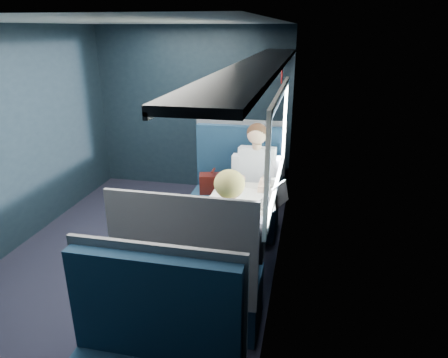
% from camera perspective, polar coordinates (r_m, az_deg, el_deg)
% --- Properties ---
extents(ground, '(2.80, 4.20, 0.01)m').
position_cam_1_polar(ground, '(4.35, -11.88, -10.94)').
color(ground, black).
extents(room_shell, '(3.00, 4.40, 2.40)m').
position_cam_1_polar(room_shell, '(3.79, -13.21, 8.45)').
color(room_shell, black).
rests_on(room_shell, ground).
extents(table, '(0.62, 1.00, 0.74)m').
position_cam_1_polar(table, '(3.76, 1.98, -4.24)').
color(table, '#54565E').
rests_on(table, ground).
extents(seat_bay_near, '(1.04, 0.62, 1.26)m').
position_cam_1_polar(seat_bay_near, '(4.67, 1.51, -2.30)').
color(seat_bay_near, '#0C2036').
rests_on(seat_bay_near, ground).
extents(seat_bay_far, '(1.04, 0.62, 1.26)m').
position_cam_1_polar(seat_bay_far, '(3.18, -4.30, -14.59)').
color(seat_bay_far, '#0C2036').
rests_on(seat_bay_far, ground).
extents(seat_row_front, '(1.04, 0.51, 1.16)m').
position_cam_1_polar(seat_row_front, '(5.52, 3.37, 1.28)').
color(seat_row_front, '#0C2036').
rests_on(seat_row_front, ground).
extents(man, '(0.53, 0.56, 1.32)m').
position_cam_1_polar(man, '(4.37, 4.48, 0.15)').
color(man, black).
rests_on(man, ground).
extents(woman, '(0.53, 0.56, 1.32)m').
position_cam_1_polar(woman, '(3.10, 0.91, -8.69)').
color(woman, black).
rests_on(woman, ground).
extents(papers, '(0.64, 0.79, 0.01)m').
position_cam_1_polar(papers, '(3.73, 1.21, -3.09)').
color(papers, white).
rests_on(papers, table).
extents(laptop, '(0.30, 0.34, 0.21)m').
position_cam_1_polar(laptop, '(3.64, 7.18, -2.94)').
color(laptop, silver).
rests_on(laptop, table).
extents(bottle_small, '(0.06, 0.06, 0.20)m').
position_cam_1_polar(bottle_small, '(3.99, 6.06, -0.28)').
color(bottle_small, silver).
rests_on(bottle_small, table).
extents(cup, '(0.07, 0.07, 0.09)m').
position_cam_1_polar(cup, '(4.05, 7.18, -0.58)').
color(cup, white).
rests_on(cup, table).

